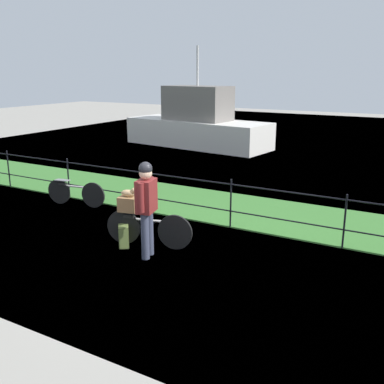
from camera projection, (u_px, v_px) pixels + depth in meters
The scene contains 11 objects.
ground_plane at pixel (180, 263), 7.50m from camera, with size 60.00×60.00×0.00m, color gray.
grass_strip at pixel (252, 212), 10.18m from camera, with size 27.00×2.40×0.03m, color #38702D.
harbor_water at pixel (339, 151), 17.86m from camera, with size 30.00×30.00×0.00m, color #60849E.
iron_fence at pixel (231, 200), 9.03m from camera, with size 18.04×0.04×1.02m.
bicycle_main at pixel (148, 228), 8.14m from camera, with size 1.62×0.43×0.65m.
wooden_crate at pixel (129, 204), 8.12m from camera, with size 0.34×0.29×0.27m, color olive.
terrier_dog at pixel (130, 193), 8.06m from camera, with size 0.32×0.20×0.18m.
cyclist_person at pixel (146, 201), 7.51m from camera, with size 0.35×0.53×1.68m.
backpack_on_paving at pixel (124, 236), 8.17m from camera, with size 0.28×0.18×0.40m, color olive.
bicycle_parked at pixel (75, 192), 10.63m from camera, with size 1.54×0.32×0.60m.
moored_boat_near at pixel (197, 125), 18.88m from camera, with size 6.54×2.88×4.12m.
Camera 1 is at (3.60, -5.90, 3.14)m, focal length 41.59 mm.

